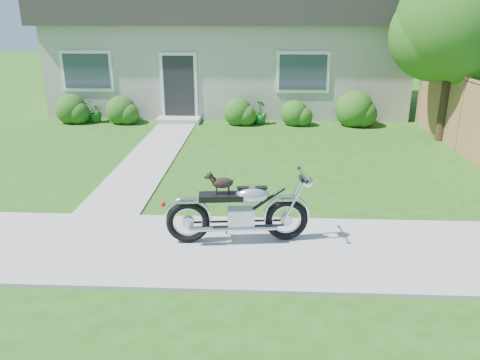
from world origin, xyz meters
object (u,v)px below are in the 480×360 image
Objects in this scene: fence at (461,114)px; tree_near at (462,26)px; potted_plant_left at (95,112)px; house at (231,48)px; motorcycle_with_dog at (241,211)px; potted_plant_right at (260,112)px.

tree_near is at bearing 87.38° from fence.
fence reaches higher than potted_plant_left.
house is at bearing 139.99° from tree_near.
motorcycle_with_dog reaches higher than potted_plant_left.
potted_plant_right is 0.36× the size of motorcycle_with_dog.
potted_plant_left is at bearing 115.38° from motorcycle_with_dog.
potted_plant_right is 8.35m from motorcycle_with_dog.
tree_near is 6.87× the size of potted_plant_left.
tree_near reaches higher than potted_plant_left.
house is 1.90× the size of fence.
tree_near is at bearing -19.92° from potted_plant_right.
house is 8.33m from tree_near.
tree_near reaches higher than motorcycle_with_dog.
fence is at bearing -92.62° from tree_near.
potted_plant_left is at bearing 180.00° from potted_plant_right.
tree_near is 11.06m from potted_plant_left.
motorcycle_with_dog is at bearing -129.98° from tree_near.
house is 2.65× the size of tree_near.
fence is 1.39× the size of tree_near.
potted_plant_right is at bearing 82.17° from motorcycle_with_dog.
motorcycle_with_dog is at bearing -134.12° from fence.
motorcycle_with_dog is at bearing -91.57° from potted_plant_right.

